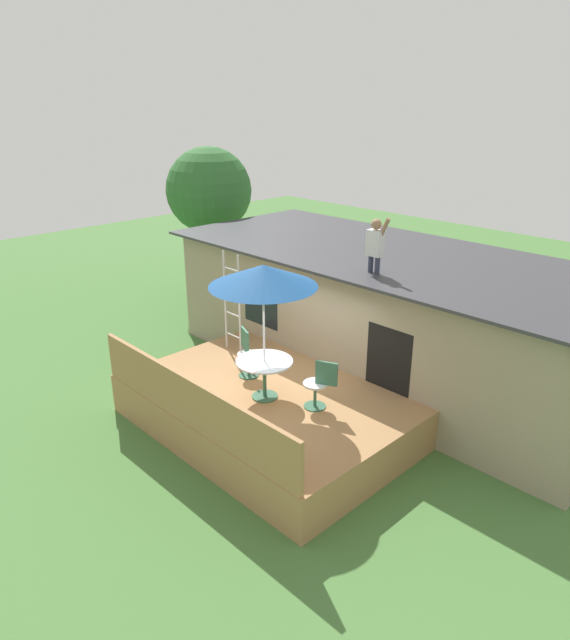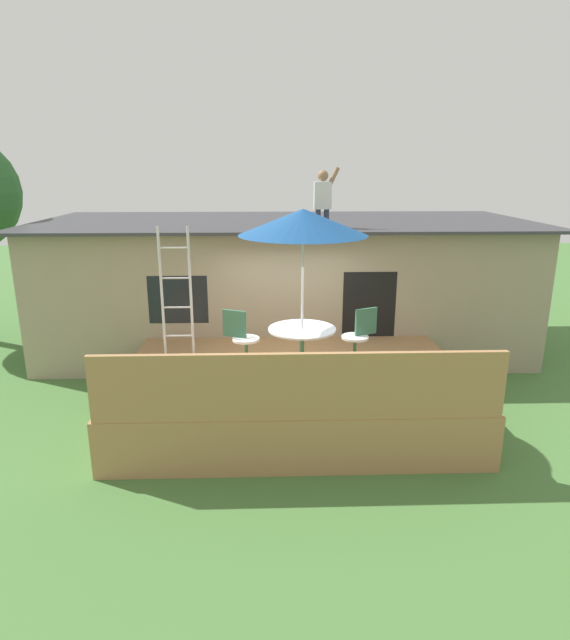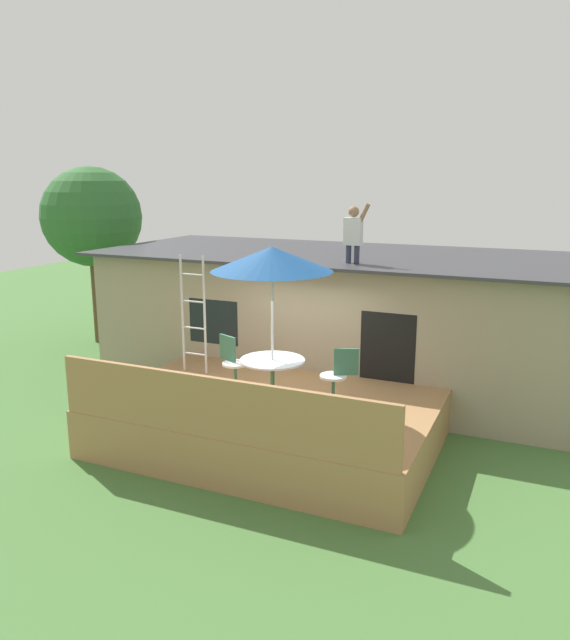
# 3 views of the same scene
# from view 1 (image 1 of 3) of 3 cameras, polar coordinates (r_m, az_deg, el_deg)

# --- Properties ---
(ground_plane) EXTENTS (40.00, 40.00, 0.00)m
(ground_plane) POSITION_cam_1_polar(r_m,az_deg,el_deg) (11.35, -1.40, -10.52)
(ground_plane) COLOR #477538
(house) EXTENTS (10.50, 4.50, 2.81)m
(house) POSITION_cam_1_polar(r_m,az_deg,el_deg) (13.18, 10.09, 0.66)
(house) COLOR gray
(house) RESTS_ON ground
(deck) EXTENTS (5.35, 3.78, 0.80)m
(deck) POSITION_cam_1_polar(r_m,az_deg,el_deg) (11.15, -1.42, -8.77)
(deck) COLOR #A87A4C
(deck) RESTS_ON ground
(deck_railing) EXTENTS (5.25, 0.08, 0.90)m
(deck_railing) POSITION_cam_1_polar(r_m,az_deg,el_deg) (9.74, -9.52, -8.09)
(deck_railing) COLOR #A87A4C
(deck_railing) RESTS_ON deck
(patio_table) EXTENTS (1.04, 1.04, 0.74)m
(patio_table) POSITION_cam_1_polar(r_m,az_deg,el_deg) (10.43, -2.06, -4.86)
(patio_table) COLOR #33664C
(patio_table) RESTS_ON deck
(patio_umbrella) EXTENTS (1.90, 1.90, 2.54)m
(patio_umbrella) POSITION_cam_1_polar(r_m,az_deg,el_deg) (9.79, -2.20, 4.44)
(patio_umbrella) COLOR silver
(patio_umbrella) RESTS_ON deck
(step_ladder) EXTENTS (0.52, 0.04, 2.20)m
(step_ladder) POSITION_cam_1_polar(r_m,az_deg,el_deg) (12.23, -5.30, 1.69)
(step_ladder) COLOR silver
(step_ladder) RESTS_ON deck
(person_figure) EXTENTS (0.47, 0.20, 1.11)m
(person_figure) POSITION_cam_1_polar(r_m,az_deg,el_deg) (11.09, 9.04, 7.68)
(person_figure) COLOR #33384C
(person_figure) RESTS_ON house
(patio_chair_left) EXTENTS (0.60, 0.44, 0.92)m
(patio_chair_left) POSITION_cam_1_polar(r_m,az_deg,el_deg) (11.36, -3.79, -3.33)
(patio_chair_left) COLOR #33664C
(patio_chair_left) RESTS_ON deck
(patio_chair_right) EXTENTS (0.59, 0.44, 0.92)m
(patio_chair_right) POSITION_cam_1_polar(r_m,az_deg,el_deg) (10.16, 3.43, -6.46)
(patio_chair_right) COLOR #33664C
(patio_chair_right) RESTS_ON deck
(backyard_tree) EXTENTS (2.59, 2.59, 4.67)m
(backyard_tree) POSITION_cam_1_polar(r_m,az_deg,el_deg) (17.91, -7.59, 12.63)
(backyard_tree) COLOR brown
(backyard_tree) RESTS_ON ground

